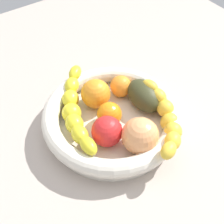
{
  "coord_description": "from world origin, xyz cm",
  "views": [
    {
      "loc": [
        -35.51,
        24.95,
        56.71
      ],
      "look_at": [
        0.0,
        0.0,
        7.99
      ],
      "focal_mm": 49.2,
      "sensor_mm": 36.0,
      "label": 1
    }
  ],
  "objects": [
    {
      "name": "avocado_dark",
      "position": [
        0.34,
        -8.79,
        7.89
      ],
      "size": [
        10.43,
        7.5,
        5.79
      ],
      "primitive_type": "ellipsoid",
      "rotation": [
        0.0,
        0.0,
        3.03
      ],
      "color": "#37391E",
      "rests_on": "fruit_bowl"
    },
    {
      "name": "peach_blush",
      "position": [
        -8.83,
        -0.55,
        8.73
      ],
      "size": [
        7.49,
        7.49,
        7.49
      ],
      "primitive_type": "sphere",
      "color": "#F7A164",
      "rests_on": "fruit_bowl"
    },
    {
      "name": "banana_draped_right",
      "position": [
        -8.28,
        -7.92,
        8.43
      ],
      "size": [
        19.92,
        12.64,
        6.33
      ],
      "color": "yellow",
      "rests_on": "fruit_bowl"
    },
    {
      "name": "banana_draped_left",
      "position": [
        5.09,
        6.22,
        8.05
      ],
      "size": [
        24.34,
        12.85,
        5.5
      ],
      "color": "yellow",
      "rests_on": "fruit_bowl"
    },
    {
      "name": "orange_front",
      "position": [
        0.29,
        0.68,
        7.68
      ],
      "size": [
        5.38,
        5.38,
        5.38
      ],
      "primitive_type": "sphere",
      "color": "orange",
      "rests_on": "fruit_bowl"
    },
    {
      "name": "tomato_red",
      "position": [
        -3.82,
        3.91,
        8.18
      ],
      "size": [
        6.38,
        6.38,
        6.38
      ],
      "primitive_type": "sphere",
      "color": "red",
      "rests_on": "fruit_bowl"
    },
    {
      "name": "orange_mid_left",
      "position": [
        5.74,
        -6.55,
        7.52
      ],
      "size": [
        5.05,
        5.05,
        5.05
      ],
      "primitive_type": "sphere",
      "color": "orange",
      "rests_on": "fruit_bowl"
    },
    {
      "name": "kitchen_counter",
      "position": [
        0.0,
        0.0,
        1.5
      ],
      "size": [
        120.0,
        120.0,
        3.0
      ],
      "primitive_type": "cube",
      "color": "#B4A599",
      "rests_on": "ground"
    },
    {
      "name": "fruit_bowl",
      "position": [
        0.0,
        0.0,
        5.99
      ],
      "size": [
        30.29,
        30.29,
        5.74
      ],
      "color": "silver",
      "rests_on": "kitchen_counter"
    },
    {
      "name": "orange_mid_right",
      "position": [
        6.34,
        -0.42,
        8.32
      ],
      "size": [
        6.66,
        6.66,
        6.66
      ],
      "primitive_type": "sphere",
      "color": "orange",
      "rests_on": "fruit_bowl"
    }
  ]
}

